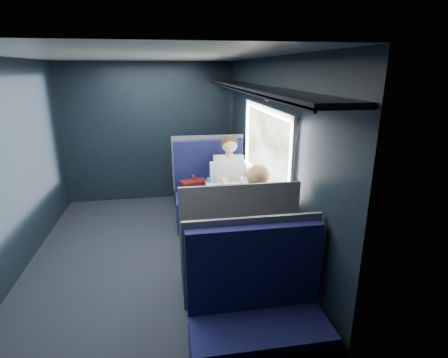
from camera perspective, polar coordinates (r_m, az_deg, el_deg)
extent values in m
cube|color=black|center=(4.41, -11.91, -12.52)|extent=(2.80, 4.20, 0.01)
cube|color=black|center=(4.13, 7.55, 3.03)|extent=(0.10, 4.20, 2.30)
cube|color=black|center=(4.31, -32.53, 0.98)|extent=(0.10, 4.20, 2.30)
cube|color=black|center=(6.06, -11.93, 7.43)|extent=(2.80, 0.10, 2.30)
cube|color=black|center=(1.98, -16.13, -14.42)|extent=(2.80, 0.10, 2.30)
cube|color=silver|center=(3.84, -14.23, 19.66)|extent=(2.80, 4.20, 0.10)
cube|color=beige|center=(4.01, 6.89, 11.26)|extent=(0.03, 1.84, 0.07)
cube|color=beige|center=(4.18, 6.47, -0.39)|extent=(0.03, 1.84, 0.07)
cube|color=beige|center=(3.26, 10.94, 2.00)|extent=(0.03, 0.07, 0.78)
cube|color=beige|center=(4.91, 3.83, 7.48)|extent=(0.03, 0.07, 0.78)
cube|color=black|center=(3.95, 4.74, 14.65)|extent=(0.36, 4.10, 0.04)
cube|color=black|center=(3.91, 2.24, 14.38)|extent=(0.02, 4.10, 0.03)
cube|color=red|center=(3.99, 7.03, 13.32)|extent=(0.01, 0.10, 0.12)
cylinder|color=#54565E|center=(4.28, -0.27, -7.70)|extent=(0.08, 0.08, 0.70)
cube|color=silver|center=(4.17, 2.17, -2.91)|extent=(0.62, 1.00, 0.04)
cube|color=#0D0E39|center=(5.03, -2.04, -5.27)|extent=(1.00, 0.50, 0.45)
cube|color=#0D0E39|center=(5.12, -2.55, 2.23)|extent=(1.00, 0.10, 0.75)
cube|color=#54565E|center=(5.16, -2.63, 2.65)|extent=(1.04, 0.03, 0.82)
cube|color=#54565E|center=(4.87, -2.00, -1.97)|extent=(0.06, 0.40, 0.20)
cube|color=#4F1111|center=(4.88, -4.97, -1.66)|extent=(0.40, 0.29, 0.25)
cylinder|color=#4F1111|center=(4.82, -5.02, 0.36)|extent=(0.08, 0.15, 0.03)
cylinder|color=silver|center=(4.78, -2.47, -1.97)|extent=(0.10, 0.10, 0.26)
cylinder|color=blue|center=(4.73, -2.50, -0.15)|extent=(0.05, 0.05, 0.06)
cube|color=#0D0E39|center=(3.66, 1.29, -14.64)|extent=(1.00, 0.50, 0.45)
cube|color=#0D0E39|center=(3.11, 2.40, -8.17)|extent=(1.00, 0.10, 0.75)
cube|color=#54565E|center=(3.05, 2.62, -8.19)|extent=(1.04, 0.03, 0.82)
cube|color=#54565E|center=(3.54, 1.17, -9.76)|extent=(0.06, 0.40, 0.20)
cube|color=#0D0E39|center=(6.06, -3.41, -1.28)|extent=(1.00, 0.40, 0.45)
cube|color=#0D0E39|center=(5.67, -3.25, 3.26)|extent=(1.00, 0.10, 0.66)
cube|color=#54565E|center=(5.61, -3.19, 3.32)|extent=(1.04, 0.03, 0.72)
cube|color=#0D0E39|center=(2.81, 5.95, -26.42)|extent=(1.00, 0.40, 0.45)
cube|color=#0D0E39|center=(2.66, 4.94, -14.20)|extent=(1.00, 0.10, 0.66)
cube|color=#54565E|center=(2.69, 4.66, -13.24)|extent=(1.04, 0.03, 0.72)
cube|color=black|center=(4.83, 1.09, -2.38)|extent=(0.36, 0.44, 0.16)
cube|color=black|center=(4.76, 1.51, -6.64)|extent=(0.32, 0.12, 0.45)
cube|color=silver|center=(4.90, 0.76, 1.00)|extent=(0.40, 0.29, 0.53)
cylinder|color=#D8A88C|center=(4.79, 0.86, 4.08)|extent=(0.10, 0.10, 0.06)
sphere|color=#D8A88C|center=(4.74, 0.91, 5.61)|extent=(0.21, 0.21, 0.21)
sphere|color=#382114|center=(4.75, 0.88, 5.82)|extent=(0.22, 0.22, 0.22)
cube|color=silver|center=(4.83, -1.72, 0.74)|extent=(0.09, 0.12, 0.34)
cube|color=silver|center=(4.91, 3.37, 0.99)|extent=(0.09, 0.12, 0.34)
cube|color=black|center=(3.68, 4.78, -9.08)|extent=(0.36, 0.44, 0.16)
cube|color=black|center=(3.99, 3.96, -11.73)|extent=(0.32, 0.12, 0.45)
cube|color=black|center=(3.43, 5.54, -6.52)|extent=(0.40, 0.29, 0.53)
cylinder|color=#D8A88C|center=(3.37, 5.51, -1.89)|extent=(0.10, 0.10, 0.06)
sphere|color=#D8A88C|center=(3.34, 5.49, 0.41)|extent=(0.21, 0.21, 0.21)
sphere|color=tan|center=(3.32, 5.56, 0.58)|extent=(0.22, 0.22, 0.22)
cube|color=black|center=(3.42, 1.79, -6.53)|extent=(0.09, 0.12, 0.34)
cube|color=black|center=(3.53, 8.85, -5.97)|extent=(0.09, 0.12, 0.34)
cube|color=tan|center=(3.33, 5.87, -5.05)|extent=(0.26, 0.07, 0.36)
cube|color=white|center=(4.08, 1.97, -3.00)|extent=(0.56, 0.79, 0.01)
cube|color=silver|center=(4.35, 5.20, -1.67)|extent=(0.29, 0.37, 0.02)
cube|color=silver|center=(4.34, 6.87, 0.11)|extent=(0.04, 0.35, 0.24)
cube|color=black|center=(4.34, 6.77, 0.10)|extent=(0.03, 0.31, 0.20)
cylinder|color=silver|center=(4.33, 3.53, -0.68)|extent=(0.06, 0.06, 0.17)
cylinder|color=blue|center=(4.30, 3.56, 0.62)|extent=(0.03, 0.03, 0.04)
cylinder|color=white|center=(4.61, 4.37, -0.07)|extent=(0.07, 0.07, 0.09)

